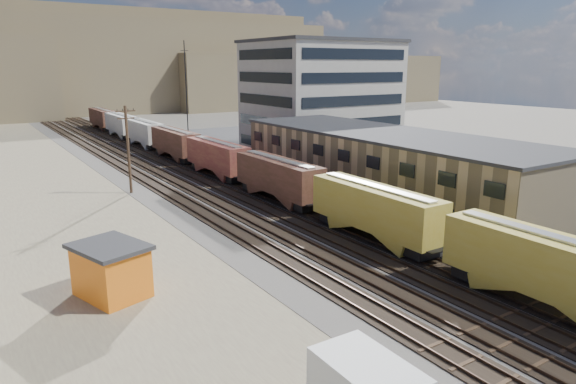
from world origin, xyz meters
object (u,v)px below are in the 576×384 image
freight_train (194,148)px  utility_pole_north (128,148)px  parked_car_blue (281,145)px  maintenance_shed (111,270)px

freight_train → utility_pole_north: size_ratio=11.97×
parked_car_blue → utility_pole_north: bearing=-172.3°
freight_train → parked_car_blue: freight_train is taller
freight_train → parked_car_blue: 20.72m
maintenance_shed → parked_car_blue: bearing=47.6°
freight_train → parked_car_blue: bearing=21.0°
freight_train → parked_car_blue: (19.25, 7.37, -2.08)m
freight_train → utility_pole_north: (-12.30, -10.43, 2.50)m
utility_pole_north → maintenance_shed: bearing=-108.7°
parked_car_blue → maintenance_shed: bearing=-154.2°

